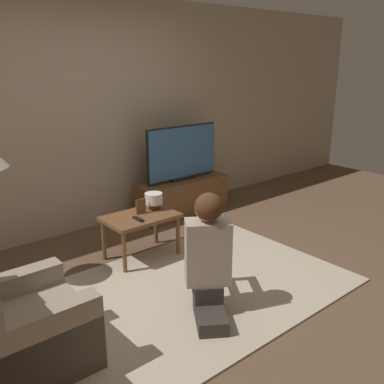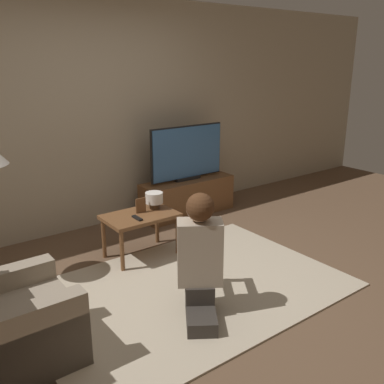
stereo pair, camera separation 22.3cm
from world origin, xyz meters
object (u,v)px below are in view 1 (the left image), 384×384
Objects in this scene: coffee_table at (141,221)px; person_kneeling at (208,253)px; armchair at (19,330)px; table_lamp at (154,199)px; tv at (182,153)px.

person_kneeling is at bearing -97.67° from coffee_table.
armchair is (-1.50, -0.88, -0.10)m from coffee_table.
person_kneeling reaches higher than coffee_table.
table_lamp is at bearing -72.65° from person_kneeling.
coffee_table is 0.73× the size of person_kneeling.
coffee_table is at bearing -59.84° from armchair.
tv is 1.15m from table_lamp.
person_kneeling is at bearing -123.86° from tv.
table_lamp is (-0.90, -0.66, -0.25)m from tv.
table_lamp is at bearing -143.82° from tv.
tv reaches higher than table_lamp.
armchair reaches higher than coffee_table.
armchair is at bearing 22.01° from person_kneeling.
person_kneeling is at bearing -102.27° from armchair.
coffee_table is 3.94× the size of table_lamp.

